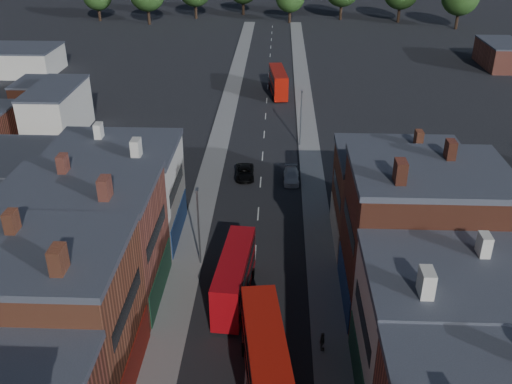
# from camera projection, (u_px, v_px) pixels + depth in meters

# --- Properties ---
(pavement_west) EXTENTS (3.00, 200.00, 0.12)m
(pavement_west) POSITION_uv_depth(u_px,v_px,m) (210.00, 174.00, 72.78)
(pavement_west) COLOR gray
(pavement_west) RESTS_ON ground
(pavement_east) EXTENTS (3.00, 200.00, 0.12)m
(pavement_east) POSITION_uv_depth(u_px,v_px,m) (312.00, 176.00, 72.31)
(pavement_east) COLOR gray
(pavement_east) RESTS_ON ground
(lamp_post_2) EXTENTS (0.25, 0.70, 8.12)m
(lamp_post_2) POSITION_uv_depth(u_px,v_px,m) (198.00, 222.00, 52.85)
(lamp_post_2) COLOR slate
(lamp_post_2) RESTS_ON ground
(lamp_post_3) EXTENTS (0.25, 0.70, 8.12)m
(lamp_post_3) POSITION_uv_depth(u_px,v_px,m) (301.00, 114.00, 79.09)
(lamp_post_3) COLOR slate
(lamp_post_3) RESTS_ON ground
(bus_0) EXTENTS (3.24, 10.32, 4.38)m
(bus_0) POSITION_uv_depth(u_px,v_px,m) (234.00, 276.00, 49.22)
(bus_0) COLOR #B50A11
(bus_0) RESTS_ON ground
(bus_1) EXTENTS (4.14, 11.76, 4.97)m
(bus_1) POSITION_uv_depth(u_px,v_px,m) (266.00, 362.00, 39.67)
(bus_1) COLOR red
(bus_1) RESTS_ON ground
(bus_2) EXTENTS (3.55, 10.59, 4.48)m
(bus_2) POSITION_uv_depth(u_px,v_px,m) (278.00, 82.00, 101.02)
(bus_2) COLOR #991006
(bus_2) RESTS_ON ground
(car_2) EXTENTS (2.52, 5.00, 1.36)m
(car_2) POSITION_uv_depth(u_px,v_px,m) (245.00, 172.00, 71.71)
(car_2) COLOR black
(car_2) RESTS_ON ground
(car_3) EXTENTS (1.91, 4.67, 1.35)m
(car_3) POSITION_uv_depth(u_px,v_px,m) (291.00, 176.00, 70.77)
(car_3) COLOR silver
(car_3) RESTS_ON ground
(ped_3) EXTENTS (0.55, 1.02, 1.67)m
(ped_3) POSITION_uv_depth(u_px,v_px,m) (322.00, 342.00, 43.99)
(ped_3) COLOR #555149
(ped_3) RESTS_ON pavement_east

